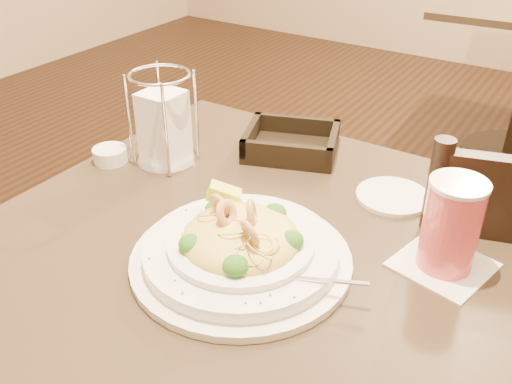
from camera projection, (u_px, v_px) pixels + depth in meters
The scene contains 8 objects.
main_table at pixel (250, 338), 1.10m from camera, with size 0.90×0.90×0.76m.
dining_chair_near at pixel (499, 308), 1.21m from camera, with size 0.52×0.52×0.93m.
pasta_bowl at pixel (241, 246), 0.90m from camera, with size 0.39×0.36×0.11m.
drink_glass at pixel (451, 226), 0.87m from camera, with size 0.16×0.16×0.15m.
bread_basket at pixel (291, 144), 1.24m from camera, with size 0.24×0.22×0.05m.
napkin_caddy at pixel (164, 125), 1.17m from camera, with size 0.12×0.12×0.20m.
side_plate at pixel (393, 196), 1.09m from camera, with size 0.14×0.14×0.01m, color white.
butter_ramekin at pixel (110, 155), 1.21m from camera, with size 0.07×0.07×0.03m, color white.
Camera 1 is at (0.44, -0.66, 1.33)m, focal length 40.00 mm.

